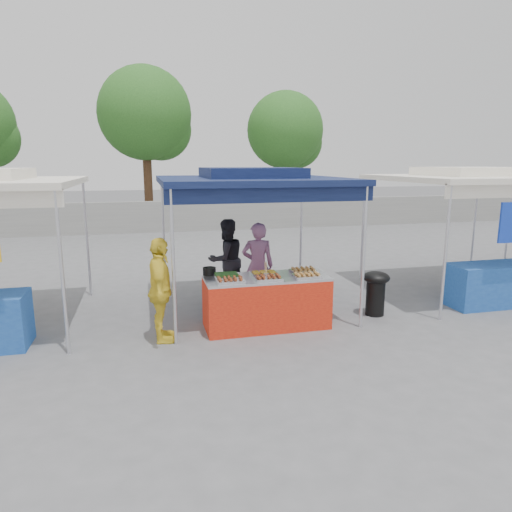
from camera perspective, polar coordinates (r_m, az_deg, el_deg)
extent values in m
plane|color=slate|center=(7.72, 1.08, -8.53)|extent=(80.00, 80.00, 0.00)
cube|color=gray|center=(18.22, -7.90, 5.00)|extent=(40.00, 0.25, 1.20)
cylinder|color=silver|center=(6.69, -10.28, -1.62)|extent=(0.05, 0.05, 2.30)
cylinder|color=silver|center=(7.48, 13.29, -0.34)|extent=(0.05, 0.05, 2.30)
cylinder|color=silver|center=(9.63, -11.46, 2.36)|extent=(0.05, 0.05, 2.30)
cylinder|color=silver|center=(10.20, 5.64, 3.04)|extent=(0.05, 0.05, 2.30)
cube|color=#111C47|center=(8.23, -0.68, 9.46)|extent=(3.20, 3.20, 0.10)
cube|color=#111C47|center=(8.22, -0.68, 10.36)|extent=(1.65, 1.65, 0.18)
cube|color=#111C47|center=(6.78, 2.25, 7.73)|extent=(3.20, 0.04, 0.25)
cylinder|color=silver|center=(6.77, -23.05, -2.21)|extent=(0.05, 0.05, 2.30)
cylinder|color=silver|center=(9.69, -20.36, 1.92)|extent=(0.05, 0.05, 2.30)
cylinder|color=silver|center=(8.27, 22.59, 0.19)|extent=(0.05, 0.05, 2.30)
cylinder|color=silver|center=(10.79, 13.19, 3.26)|extent=(0.05, 0.05, 2.30)
cylinder|color=silver|center=(12.44, 25.63, 3.49)|extent=(0.05, 0.05, 2.30)
cube|color=white|center=(10.24, 24.98, 8.81)|extent=(3.20, 3.20, 0.10)
cube|color=white|center=(10.24, 25.04, 9.54)|extent=(1.65, 1.65, 0.18)
cube|color=#2256B2|center=(9.74, 27.65, -3.16)|extent=(1.80, 0.70, 0.80)
cylinder|color=silver|center=(13.09, 29.02, 3.53)|extent=(0.05, 0.05, 2.30)
cylinder|color=#472D1B|center=(20.06, -13.37, 9.64)|extent=(0.36, 0.36, 4.17)
sphere|color=#2D6722|center=(20.15, -13.72, 16.93)|extent=(3.81, 3.81, 3.81)
sphere|color=#2D6722|center=(20.31, -11.89, 15.27)|extent=(2.62, 2.62, 2.62)
cylinder|color=#472D1B|center=(20.67, 3.59, 9.24)|extent=(0.36, 0.36, 3.64)
sphere|color=#2D6722|center=(20.70, 3.67, 15.43)|extent=(3.33, 3.33, 3.33)
sphere|color=#2D6722|center=(21.04, 5.09, 13.93)|extent=(2.29, 2.29, 2.29)
cube|color=red|center=(7.50, 1.29, -5.88)|extent=(2.00, 0.80, 0.81)
cube|color=silver|center=(7.38, 1.30, -2.73)|extent=(2.00, 0.80, 0.04)
cube|color=silver|center=(7.01, -3.23, -3.15)|extent=(0.42, 0.30, 0.05)
cube|color=brown|center=(7.00, -3.24, -2.86)|extent=(0.35, 0.25, 0.02)
cube|color=silver|center=(7.14, 1.52, -2.86)|extent=(0.42, 0.30, 0.05)
cube|color=brown|center=(7.13, 1.52, -2.57)|extent=(0.35, 0.25, 0.02)
cube|color=silver|center=(7.33, 6.36, -2.55)|extent=(0.42, 0.30, 0.05)
cube|color=#C08641|center=(7.32, 6.37, -2.27)|extent=(0.35, 0.25, 0.02)
cube|color=silver|center=(7.31, -3.70, -2.54)|extent=(0.42, 0.30, 0.05)
cube|color=#2A6020|center=(7.30, -3.70, -2.26)|extent=(0.35, 0.25, 0.02)
cube|color=silver|center=(7.46, 0.97, -2.22)|extent=(0.42, 0.30, 0.05)
cube|color=gold|center=(7.45, 0.97, -1.94)|extent=(0.35, 0.25, 0.02)
cube|color=silver|center=(7.66, 5.96, -1.92)|extent=(0.42, 0.30, 0.05)
cube|color=#C08641|center=(7.65, 5.96, -1.65)|extent=(0.35, 0.25, 0.02)
cylinder|color=black|center=(7.51, -5.85, -1.90)|extent=(0.21, 0.21, 0.12)
cylinder|color=silver|center=(7.17, 1.22, -2.59)|extent=(0.08, 0.08, 0.10)
cylinder|color=black|center=(8.36, 14.68, -5.04)|extent=(0.33, 0.33, 0.63)
ellipsoid|color=black|center=(8.27, 14.81, -2.58)|extent=(0.47, 0.47, 0.21)
cube|color=#1539B2|center=(8.21, -3.84, -6.29)|extent=(0.46, 0.33, 0.28)
cube|color=#1539B2|center=(8.25, 3.05, -6.19)|extent=(0.46, 0.32, 0.28)
cube|color=#1539B2|center=(8.17, 3.07, -4.35)|extent=(0.45, 0.32, 0.27)
imported|color=#97608A|center=(8.37, 0.22, -1.22)|extent=(0.65, 0.49, 1.60)
imported|color=black|center=(8.93, -3.73, -0.45)|extent=(0.94, 0.85, 1.59)
imported|color=yellow|center=(6.93, -11.85, -4.24)|extent=(0.42, 0.94, 1.59)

